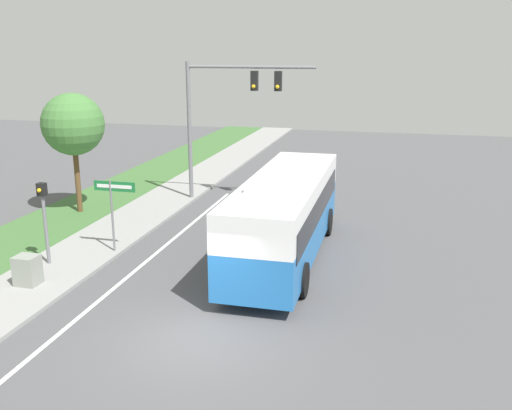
# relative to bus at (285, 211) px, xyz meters

# --- Properties ---
(ground_plane) EXTENTS (80.00, 80.00, 0.00)m
(ground_plane) POSITION_rel_bus_xyz_m (-1.14, -6.41, -1.76)
(ground_plane) COLOR #4C4C4F
(lane_divider_near) EXTENTS (0.14, 30.00, 0.01)m
(lane_divider_near) POSITION_rel_bus_xyz_m (-4.74, -6.41, -1.76)
(lane_divider_near) COLOR silver
(lane_divider_near) RESTS_ON ground_plane
(bus) EXTENTS (2.61, 10.03, 3.23)m
(bus) POSITION_rel_bus_xyz_m (0.00, 0.00, 0.00)
(bus) COLOR #236BB7
(bus) RESTS_ON ground_plane
(signal_gantry) EXTENTS (6.23, 0.41, 6.77)m
(signal_gantry) POSITION_rel_bus_xyz_m (-4.36, 7.07, 3.05)
(signal_gantry) COLOR slate
(signal_gantry) RESTS_ON ground_plane
(pedestrian_signal) EXTENTS (0.28, 0.34, 2.99)m
(pedestrian_signal) POSITION_rel_bus_xyz_m (-7.82, -2.78, 0.28)
(pedestrian_signal) COLOR slate
(pedestrian_signal) RESTS_ON ground_plane
(street_sign) EXTENTS (1.60, 0.08, 2.81)m
(street_sign) POSITION_rel_bus_xyz_m (-6.12, -1.06, 0.24)
(street_sign) COLOR slate
(street_sign) RESTS_ON ground_plane
(utility_cabinet) EXTENTS (0.71, 0.62, 0.95)m
(utility_cabinet) POSITION_rel_bus_xyz_m (-7.38, -4.56, -1.17)
(utility_cabinet) COLOR gray
(utility_cabinet) RESTS_ON sidewalk
(roadside_tree) EXTENTS (2.76, 2.76, 5.39)m
(roadside_tree) POSITION_rel_bus_xyz_m (-10.29, 3.44, 2.32)
(roadside_tree) COLOR brown
(roadside_tree) RESTS_ON grass_verge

